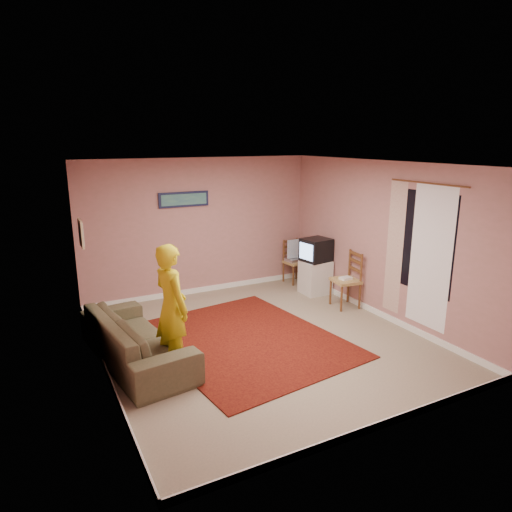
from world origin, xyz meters
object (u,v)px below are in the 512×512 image
chair_a (295,257)px  sofa (136,338)px  tv_cabinet (315,277)px  crt_tv (316,250)px  person (172,307)px  chair_b (346,274)px

chair_a → sofa: bearing=-158.8°
tv_cabinet → crt_tv: 0.54m
chair_a → crt_tv: bearing=-98.9°
sofa → person: person is taller
chair_b → sofa: 3.83m
chair_a → person: (-3.37, -2.39, 0.29)m
crt_tv → tv_cabinet: bearing=0.0°
tv_cabinet → crt_tv: (-0.01, -0.00, 0.54)m
tv_cabinet → chair_a: size_ratio=1.34×
tv_cabinet → person: person is taller
crt_tv → chair_b: crt_tv is taller
chair_a → person: 4.15m
chair_b → person: 3.49m
person → sofa: bearing=34.1°
crt_tv → chair_b: size_ratio=1.04×
chair_b → sofa: chair_b is taller
chair_b → person: bearing=-70.2°
crt_tv → chair_a: (0.03, 0.78, -0.32)m
tv_cabinet → chair_b: bearing=-86.7°
tv_cabinet → chair_b: 0.91m
chair_b → sofa: size_ratio=0.24×
crt_tv → person: 3.71m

